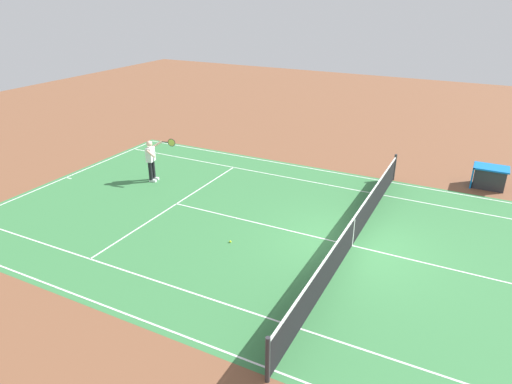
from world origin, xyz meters
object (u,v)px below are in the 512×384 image
at_px(tennis_ball, 230,242).
at_px(equipment_cart_tarped, 489,177).
at_px(tennis_net, 353,231).
at_px(tennis_player_near, 152,159).

bearing_deg(tennis_ball, equipment_cart_tarped, -129.39).
relative_size(tennis_net, tennis_ball, 177.27).
relative_size(tennis_net, equipment_cart_tarped, 9.36).
bearing_deg(tennis_ball, tennis_net, -155.73).
xyz_separation_m(tennis_ball, equipment_cart_tarped, (-6.71, -8.17, 0.40)).
distance_m(tennis_ball, equipment_cart_tarped, 10.58).
bearing_deg(tennis_player_near, tennis_net, 170.80).
distance_m(tennis_player_near, tennis_ball, 6.01).
xyz_separation_m(tennis_net, tennis_ball, (3.32, 1.50, -0.46)).
relative_size(tennis_ball, equipment_cart_tarped, 0.05).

